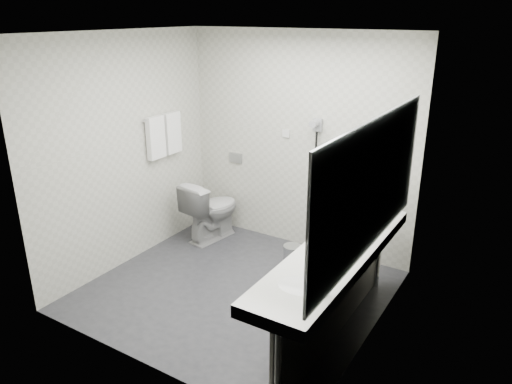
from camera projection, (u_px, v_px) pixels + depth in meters
The scene contains 31 objects.
floor at pixel (236, 290), 4.97m from camera, with size 2.80×2.80×0.00m, color #2B2B30.
ceiling at pixel (231, 32), 4.10m from camera, with size 2.80×2.80×0.00m, color silver.
wall_back at pixel (298, 143), 5.57m from camera, with size 2.80×2.80×0.00m, color beige.
wall_front at pixel (132, 222), 3.50m from camera, with size 2.80×2.80×0.00m, color beige.
wall_left at pixel (126, 152), 5.23m from camera, with size 2.60×2.60×0.00m, color beige.
wall_right at pixel (381, 203), 3.84m from camera, with size 2.60×2.60×0.00m, color beige.
vanity_counter at pixel (335, 255), 3.98m from camera, with size 0.55×2.20×0.10m, color silver.
vanity_panel at pixel (335, 301), 4.11m from camera, with size 0.03×2.15×0.75m, color gray.
vanity_post_near at pixel (277, 376), 3.27m from camera, with size 0.06×0.06×0.75m, color silver.
vanity_post_far at pixel (379, 253), 4.93m from camera, with size 0.06×0.06×0.75m, color silver.
mirror at pixel (372, 186), 3.62m from camera, with size 0.02×2.20×1.05m, color #B2BCC6.
basin_near at pixel (299, 288), 3.45m from camera, with size 0.40×0.31×0.05m, color silver.
basin_far at pixel (363, 224), 4.48m from camera, with size 0.40×0.31×0.05m, color silver.
faucet_near at pixel (325, 284), 3.32m from camera, with size 0.04×0.04×0.15m, color silver.
faucet_far at pixel (385, 219), 4.36m from camera, with size 0.04×0.04×0.15m, color silver.
soap_bottle_a at pixel (346, 246), 3.91m from camera, with size 0.05×0.05×0.10m, color silver.
soap_bottle_b at pixel (349, 239), 4.05m from camera, with size 0.07×0.07×0.09m, color silver.
soap_bottle_c at pixel (353, 249), 3.83m from camera, with size 0.05×0.05×0.13m, color silver.
glass_left at pixel (369, 236), 4.09m from camera, with size 0.06×0.06×0.10m, color silver.
toilet at pixel (211, 210), 5.99m from camera, with size 0.42×0.75×0.76m, color silver.
flush_plate at pixel (236, 158), 6.08m from camera, with size 0.18×0.02×0.12m, color #B2B5BA.
pedal_bin at pixel (292, 258), 5.32m from camera, with size 0.20×0.20×0.28m, color #B2B5BA.
bin_lid at pixel (292, 246), 5.26m from camera, with size 0.20×0.20×0.01m, color #B2B5BA.
towel_rail at pixel (162, 116), 5.53m from camera, with size 0.02×0.02×0.62m, color silver.
towel_near at pixel (156, 138), 5.49m from camera, with size 0.07×0.24×0.48m, color white.
towel_far at pixel (172, 133), 5.72m from camera, with size 0.07×0.24×0.48m, color white.
dryer_cradle at pixel (318, 125), 5.34m from camera, with size 0.10×0.04×0.14m, color gray.
dryer_barrel at pixel (315, 123), 5.27m from camera, with size 0.08×0.08×0.14m, color gray.
dryer_cord at pixel (316, 147), 5.41m from camera, with size 0.02×0.02×0.35m, color black.
switch_plate_a at pixel (286, 133), 5.60m from camera, with size 0.09×0.02×0.09m, color silver.
switch_plate_b at pixel (343, 141), 5.25m from camera, with size 0.09×0.02×0.09m, color silver.
Camera 1 is at (2.44, -3.56, 2.67)m, focal length 34.25 mm.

